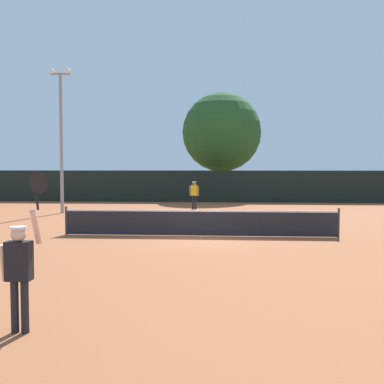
# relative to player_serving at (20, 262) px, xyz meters

# --- Properties ---
(ground_plane) EXTENTS (120.00, 120.00, 0.00)m
(ground_plane) POSITION_rel_player_serving_xyz_m (2.22, 10.06, -1.09)
(ground_plane) COLOR #9E5633
(tennis_net) EXTENTS (10.11, 0.08, 1.07)m
(tennis_net) POSITION_rel_player_serving_xyz_m (2.22, 10.06, -0.57)
(tennis_net) COLOR #232328
(tennis_net) RESTS_ON ground
(perimeter_fence) EXTENTS (37.91, 0.12, 2.29)m
(perimeter_fence) POSITION_rel_player_serving_xyz_m (2.22, 26.51, 0.06)
(perimeter_fence) COLOR black
(perimeter_fence) RESTS_ON ground
(player_serving) EXTENTS (0.67, 0.39, 2.49)m
(player_serving) POSITION_rel_player_serving_xyz_m (0.00, 0.00, 0.00)
(player_serving) COLOR black
(player_serving) RESTS_ON ground
(player_receiving) EXTENTS (0.57, 0.25, 1.67)m
(player_receiving) POSITION_rel_player_serving_xyz_m (1.32, 20.85, -0.07)
(player_receiving) COLOR yellow
(player_receiving) RESTS_ON ground
(tennis_ball) EXTENTS (0.07, 0.07, 0.07)m
(tennis_ball) POSITION_rel_player_serving_xyz_m (2.31, 9.48, -1.05)
(tennis_ball) COLOR #CCE033
(tennis_ball) RESTS_ON ground
(light_pole) EXTENTS (1.18, 0.28, 7.87)m
(light_pole) POSITION_rel_player_serving_xyz_m (-5.80, 18.05, 3.41)
(light_pole) COLOR gray
(light_pole) RESTS_ON ground
(large_tree) EXTENTS (6.30, 6.30, 8.46)m
(large_tree) POSITION_rel_player_serving_xyz_m (2.91, 30.34, 4.21)
(large_tree) COLOR brown
(large_tree) RESTS_ON ground
(parked_car_near) EXTENTS (2.31, 4.37, 1.69)m
(parked_car_near) POSITION_rel_player_serving_xyz_m (9.24, 35.19, -0.31)
(parked_car_near) COLOR white
(parked_car_near) RESTS_ON ground
(parked_car_mid) EXTENTS (2.05, 4.27, 1.69)m
(parked_car_mid) POSITION_rel_player_serving_xyz_m (12.41, 34.72, -0.31)
(parked_car_mid) COLOR red
(parked_car_mid) RESTS_ON ground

